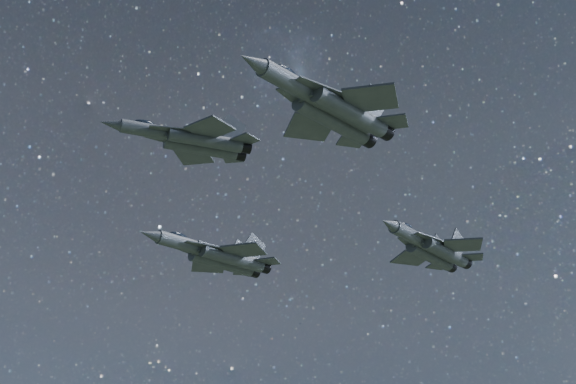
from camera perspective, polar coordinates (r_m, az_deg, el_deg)
jet_lead at (r=81.52m, az=-6.90°, el=3.71°), size 15.96×11.10×4.01m
jet_left at (r=102.51m, az=-5.06°, el=-4.51°), size 19.81×13.61×4.97m
jet_right at (r=74.69m, az=3.00°, el=6.05°), size 19.50×13.16×4.91m
jet_slot at (r=102.63m, az=10.16°, el=-3.96°), size 18.93×12.56×4.82m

